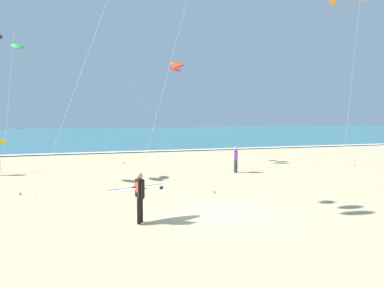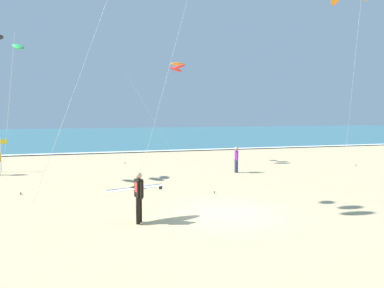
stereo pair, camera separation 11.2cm
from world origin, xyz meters
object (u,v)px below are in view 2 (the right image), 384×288
bystander_purple_top (236,159)px  lifeguard_flag (2,152)px  beach_ball (135,187)px  surfer_lead (137,191)px  kite_arc_amber_far (177,67)px

bystander_purple_top → lifeguard_flag: size_ratio=0.76×
bystander_purple_top → beach_ball: 7.59m
bystander_purple_top → surfer_lead: bearing=-130.3°
surfer_lead → beach_ball: surfer_lead is taller
kite_arc_amber_far → lifeguard_flag: bearing=-173.3°
bystander_purple_top → lifeguard_flag: (-13.86, 4.42, 0.45)m
bystander_purple_top → beach_ball: bearing=-153.2°
bystander_purple_top → lifeguard_flag: 14.56m
kite_arc_amber_far → surfer_lead: bearing=-109.7°
surfer_lead → beach_ball: size_ratio=8.38×
beach_ball → surfer_lead: bearing=-97.6°
bystander_purple_top → kite_arc_amber_far: bearing=111.2°
surfer_lead → lifeguard_flag: lifeguard_flag is taller
surfer_lead → beach_ball: (0.72, 5.39, -0.91)m
lifeguard_flag → beach_ball: bearing=-47.7°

